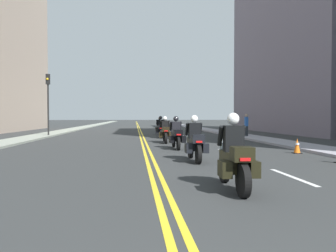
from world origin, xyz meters
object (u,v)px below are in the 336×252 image
(motorcycle_0, at_px, (234,159))
(pedestrian_1, at_px, (246,125))
(traffic_light_near, at_px, (48,94))
(motorcycle_1, at_px, (195,143))
(traffic_cone_2, at_px, (239,137))
(motorcycle_4, at_px, (161,129))
(motorcycle_5, at_px, (160,127))
(traffic_cone_0, at_px, (297,146))
(motorcycle_3, at_px, (165,132))
(motorcycle_2, at_px, (176,135))

(motorcycle_0, bearing_deg, pedestrian_1, 71.24)
(traffic_light_near, bearing_deg, pedestrian_1, -10.25)
(motorcycle_1, relative_size, traffic_cone_2, 3.34)
(motorcycle_0, xyz_separation_m, motorcycle_4, (-0.16, 17.25, -0.00))
(motorcycle_5, relative_size, traffic_cone_0, 3.29)
(motorcycle_3, distance_m, traffic_light_near, 11.47)
(motorcycle_3, relative_size, motorcycle_4, 1.05)
(motorcycle_0, relative_size, pedestrian_1, 1.19)
(motorcycle_2, relative_size, traffic_cone_0, 3.42)
(pedestrian_1, bearing_deg, motorcycle_2, -31.88)
(motorcycle_1, height_order, motorcycle_5, motorcycle_1)
(motorcycle_2, distance_m, motorcycle_3, 3.77)
(motorcycle_3, distance_m, motorcycle_5, 8.81)
(motorcycle_4, height_order, traffic_light_near, traffic_light_near)
(traffic_light_near, distance_m, pedestrian_1, 15.58)
(motorcycle_4, distance_m, motorcycle_5, 4.12)
(motorcycle_0, bearing_deg, traffic_light_near, 115.85)
(motorcycle_2, xyz_separation_m, pedestrian_1, (6.37, 8.13, 0.26))
(traffic_cone_0, xyz_separation_m, traffic_cone_2, (-0.39, 6.43, 0.00))
(motorcycle_3, relative_size, traffic_cone_0, 3.55)
(motorcycle_5, height_order, traffic_light_near, traffic_light_near)
(motorcycle_0, height_order, traffic_cone_0, motorcycle_0)
(motorcycle_5, height_order, pedestrian_1, pedestrian_1)
(motorcycle_0, relative_size, traffic_cone_0, 3.31)
(motorcycle_5, bearing_deg, traffic_cone_0, -69.84)
(motorcycle_1, xyz_separation_m, motorcycle_4, (-0.17, 12.81, 0.00))
(traffic_light_near, height_order, pedestrian_1, traffic_light_near)
(motorcycle_0, bearing_deg, motorcycle_5, 91.40)
(motorcycle_2, xyz_separation_m, traffic_cone_0, (4.84, -2.40, -0.34))
(motorcycle_1, bearing_deg, motorcycle_5, 89.91)
(motorcycle_4, distance_m, pedestrian_1, 6.46)
(motorcycle_3, distance_m, motorcycle_4, 4.69)
(motorcycle_0, xyz_separation_m, motorcycle_3, (-0.26, 12.56, -0.01))
(motorcycle_5, bearing_deg, traffic_cone_2, -60.54)
(motorcycle_1, bearing_deg, motorcycle_2, 91.30)
(motorcycle_0, height_order, pedestrian_1, pedestrian_1)
(motorcycle_2, xyz_separation_m, motorcycle_3, (-0.18, 3.77, -0.01))
(traffic_cone_2, xyz_separation_m, traffic_light_near, (-13.21, 6.84, 3.06))
(motorcycle_0, bearing_deg, motorcycle_1, 91.56)
(motorcycle_2, relative_size, motorcycle_5, 1.04)
(traffic_cone_2, bearing_deg, motorcycle_5, 116.64)
(motorcycle_1, distance_m, motorcycle_5, 16.92)
(motorcycle_3, bearing_deg, motorcycle_2, -85.43)
(motorcycle_3, height_order, traffic_cone_2, motorcycle_3)
(motorcycle_4, distance_m, traffic_cone_0, 11.92)
(motorcycle_3, distance_m, pedestrian_1, 7.88)
(motorcycle_3, relative_size, pedestrian_1, 1.28)
(motorcycle_0, height_order, motorcycle_5, motorcycle_0)
(traffic_cone_0, height_order, pedestrian_1, pedestrian_1)
(motorcycle_2, height_order, motorcycle_4, motorcycle_4)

